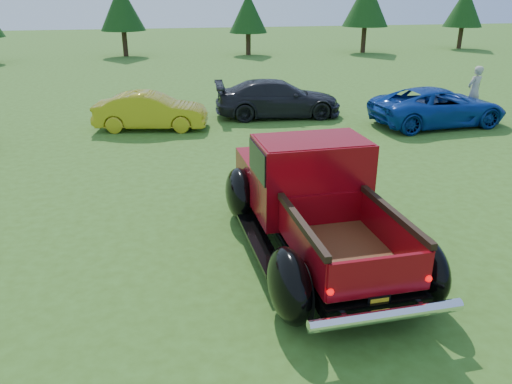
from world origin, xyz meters
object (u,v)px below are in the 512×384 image
Objects in this scene: tree_mid_right at (248,13)px; show_car_blue at (438,107)px; show_car_grey at (278,98)px; pickup_truck at (309,196)px; tree_east at (366,2)px; tree_far_east at (465,7)px; spectator at (474,91)px; tree_mid_left at (122,7)px; show_car_yellow at (151,111)px.

show_car_blue is (2.43, -22.22, -2.30)m from tree_mid_right.
pickup_truck is at bearing 174.07° from show_car_grey.
tree_east reaches higher than tree_far_east.
tree_far_east is at bearing -140.40° from spectator.
tree_mid_right is 20.03m from show_car_grey.
pickup_truck is (-22.84, -30.38, -2.27)m from tree_far_east.
tree_east is 2.86× the size of spectator.
tree_east is at bearing -4.76° from tree_mid_left.
tree_mid_right is 22.07m from show_car_yellow.
spectator is (4.55, -21.14, -2.03)m from tree_mid_right.
pickup_truck is at bearing 132.70° from show_car_blue.
show_car_grey reaches higher than show_car_blue.
tree_mid_right is at bearing -9.40° from show_car_yellow.
tree_far_east reaches higher than show_car_grey.
pickup_truck is 12.83m from spectator.
show_car_grey is at bearing -73.34° from tree_mid_left.
tree_mid_right is (9.00, -1.00, -0.41)m from tree_mid_left.
spectator is at bearing -121.87° from tree_far_east.
tree_mid_left is 21.78m from show_car_grey.
show_car_yellow is at bearing -129.50° from tree_east.
show_car_blue is at bearing -124.42° from tree_far_east.
pickup_truck reaches higher than show_car_grey.
spectator is at bearing -81.78° from show_car_yellow.
spectator reaches higher than show_car_grey.
tree_far_east is 33.26m from show_car_yellow.
tree_mid_left is 18.06m from tree_east.
tree_mid_left is 21.82m from show_car_yellow.
tree_east is at bearing -173.66° from tree_far_east.
tree_mid_right is at bearing -96.40° from spectator.
show_car_yellow is at bearing -86.22° from tree_mid_left.
tree_mid_right is at bearing 79.74° from pickup_truck.
show_car_grey is at bearing -29.60° from spectator.
show_car_blue is at bearing -110.30° from show_car_grey.
show_car_yellow is at bearing 106.01° from show_car_grey.
show_car_grey is at bearing -121.58° from tree_east.
tree_east is at bearing -20.64° from show_car_blue.
tree_mid_left reaches higher than pickup_truck.
pickup_truck is at bearing 24.43° from spectator.
show_car_blue is at bearing -88.42° from show_car_yellow.
show_car_blue reaches higher than show_car_yellow.
tree_east reaches higher than show_car_blue.
tree_mid_left is 26.07m from spectator.
tree_far_east is at bearing -1.06° from tree_mid_left.
tree_east is (9.00, -0.50, 0.68)m from tree_mid_right.
tree_east is at bearing -3.18° from tree_mid_right.
show_car_grey is at bearing 60.52° from show_car_blue.
tree_mid_right is at bearing -2.73° from show_car_grey.
tree_east is at bearing -120.71° from spectator.
tree_mid_left is 1.04× the size of show_car_blue.
pickup_truck is 2.98× the size of spectator.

